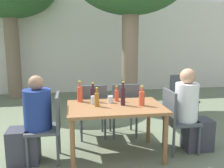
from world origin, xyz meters
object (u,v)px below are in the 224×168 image
at_px(soda_bottle_0, 80,94).
at_px(wine_bottle_2, 93,94).
at_px(soda_bottle_1, 142,98).
at_px(soda_bottle_3, 117,95).
at_px(person_seated_0, 31,124).
at_px(amber_bottle_4, 97,99).
at_px(patio_chair_0, 50,124).
at_px(patio_chair_2, 93,108).
at_px(patio_chair_3, 124,107).
at_px(person_seated_1, 191,114).
at_px(patio_chair_4, 182,95).
at_px(wine_bottle_5, 123,96).
at_px(patio_chair_1, 176,117).
at_px(drinking_glass_1, 93,100).
at_px(drinking_glass_0, 110,99).
at_px(dining_table_front, 116,112).

distance_m(soda_bottle_0, wine_bottle_2, 0.19).
distance_m(soda_bottle_1, soda_bottle_3, 0.42).
bearing_deg(person_seated_0, amber_bottle_4, 91.13).
relative_size(patio_chair_0, amber_bottle_4, 3.49).
height_order(patio_chair_2, patio_chair_3, same).
bearing_deg(person_seated_1, wine_bottle_2, 78.39).
relative_size(person_seated_0, soda_bottle_1, 4.25).
height_order(person_seated_0, soda_bottle_0, person_seated_0).
distance_m(patio_chair_2, patio_chair_4, 1.95).
bearing_deg(amber_bottle_4, soda_bottle_1, -5.05).
distance_m(soda_bottle_3, wine_bottle_5, 0.25).
height_order(patio_chair_2, wine_bottle_2, wine_bottle_2).
bearing_deg(wine_bottle_2, patio_chair_3, 34.05).
bearing_deg(patio_chair_1, patio_chair_4, -28.27).
distance_m(patio_chair_1, person_seated_1, 0.24).
xyz_separation_m(patio_chair_2, wine_bottle_2, (-0.02, -0.37, 0.31)).
bearing_deg(patio_chair_4, wine_bottle_2, -151.77).
height_order(patio_chair_2, soda_bottle_1, soda_bottle_1).
bearing_deg(amber_bottle_4, person_seated_0, -178.87).
bearing_deg(soda_bottle_3, person_seated_0, -167.59).
xyz_separation_m(patio_chair_2, drinking_glass_1, (-0.03, -0.52, 0.26)).
bearing_deg(drinking_glass_0, wine_bottle_5, -45.71).
bearing_deg(person_seated_1, soda_bottle_3, 76.16).
bearing_deg(person_seated_0, patio_chair_3, 115.37).
relative_size(dining_table_front, drinking_glass_1, 10.94).
bearing_deg(drinking_glass_1, patio_chair_2, 86.19).
height_order(patio_chair_2, amber_bottle_4, amber_bottle_4).
bearing_deg(patio_chair_4, soda_bottle_0, -154.63).
bearing_deg(drinking_glass_0, patio_chair_3, 57.65).
bearing_deg(patio_chair_3, person_seated_1, 142.64).
relative_size(soda_bottle_0, soda_bottle_1, 1.11).
bearing_deg(drinking_glass_0, amber_bottle_4, -142.93).
distance_m(soda_bottle_3, amber_bottle_4, 0.40).
bearing_deg(soda_bottle_0, dining_table_front, -33.87).
bearing_deg(person_seated_0, soda_bottle_1, 88.57).
distance_m(patio_chair_4, soda_bottle_3, 1.85).
bearing_deg(wine_bottle_5, wine_bottle_2, 145.73).
distance_m(wine_bottle_2, drinking_glass_0, 0.27).
relative_size(patio_chair_1, soda_bottle_1, 3.31).
xyz_separation_m(soda_bottle_0, drinking_glass_1, (0.17, -0.18, -0.06)).
relative_size(dining_table_front, patio_chair_0, 1.43).
bearing_deg(soda_bottle_0, patio_chair_4, 25.37).
height_order(person_seated_1, soda_bottle_0, person_seated_1).
bearing_deg(soda_bottle_0, soda_bottle_1, -23.06).
bearing_deg(patio_chair_1, soda_bottle_1, 94.00).
bearing_deg(drinking_glass_0, soda_bottle_3, 38.74).
relative_size(amber_bottle_4, wine_bottle_5, 0.79).
distance_m(patio_chair_1, person_seated_0, 2.01).
bearing_deg(person_seated_0, drinking_glass_0, 99.28).
bearing_deg(soda_bottle_0, patio_chair_2, 58.42).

